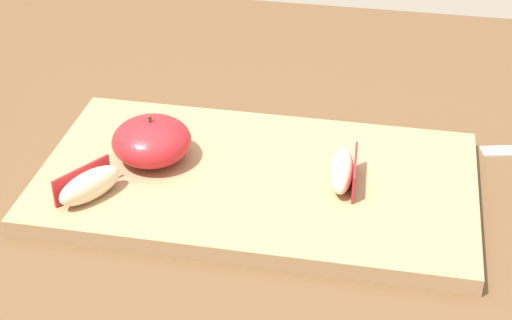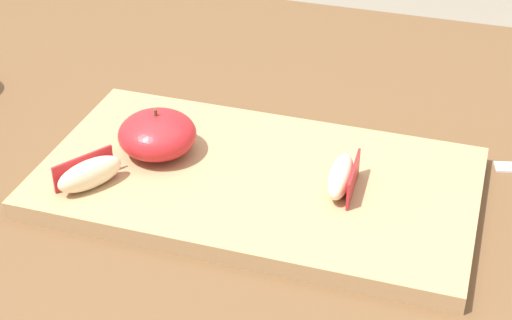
{
  "view_description": "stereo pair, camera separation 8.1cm",
  "coord_description": "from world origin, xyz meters",
  "px_view_note": "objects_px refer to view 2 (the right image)",
  "views": [
    {
      "loc": [
        0.14,
        -0.67,
        1.25
      ],
      "look_at": [
        0.01,
        -0.0,
        0.8
      ],
      "focal_mm": 56.95,
      "sensor_mm": 36.0,
      "label": 1
    },
    {
      "loc": [
        0.21,
        -0.65,
        1.25
      ],
      "look_at": [
        0.01,
        -0.0,
        0.8
      ],
      "focal_mm": 56.95,
      "sensor_mm": 36.0,
      "label": 2
    }
  ],
  "objects_px": {
    "cutting_board": "(256,184)",
    "apple_wedge_left": "(343,175)",
    "apple_wedge_front": "(89,174)",
    "apple_half_skin_up": "(157,134)"
  },
  "relations": [
    {
      "from": "cutting_board",
      "to": "apple_wedge_left",
      "type": "bearing_deg",
      "value": 4.92
    },
    {
      "from": "apple_half_skin_up",
      "to": "apple_wedge_front",
      "type": "distance_m",
      "value": 0.09
    },
    {
      "from": "apple_wedge_left",
      "to": "apple_wedge_front",
      "type": "xyz_separation_m",
      "value": [
        -0.24,
        -0.07,
        0.0
      ]
    },
    {
      "from": "apple_wedge_left",
      "to": "cutting_board",
      "type": "bearing_deg",
      "value": -175.08
    },
    {
      "from": "apple_wedge_front",
      "to": "cutting_board",
      "type": "bearing_deg",
      "value": 23.79
    },
    {
      "from": "apple_wedge_left",
      "to": "apple_half_skin_up",
      "type": "bearing_deg",
      "value": 178.93
    },
    {
      "from": "cutting_board",
      "to": "apple_wedge_front",
      "type": "relative_size",
      "value": 6.22
    },
    {
      "from": "apple_half_skin_up",
      "to": "apple_wedge_left",
      "type": "bearing_deg",
      "value": -1.07
    },
    {
      "from": "cutting_board",
      "to": "apple_wedge_front",
      "type": "bearing_deg",
      "value": -156.21
    },
    {
      "from": "apple_wedge_front",
      "to": "apple_half_skin_up",
      "type": "bearing_deg",
      "value": 63.24
    }
  ]
}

